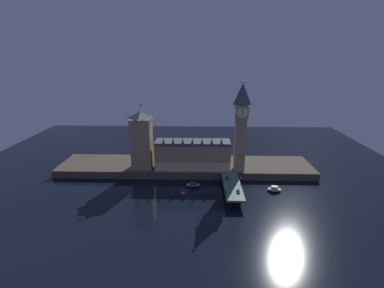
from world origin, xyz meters
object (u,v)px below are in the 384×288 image
street_lamp_near (226,190)px  street_lamp_mid (241,180)px  clock_tower (241,125)px  boat_upstream (193,185)px  pedestrian_far_rail (224,178)px  pedestrian_near_rail (226,193)px  car_northbound_lead (227,178)px  boat_downstream (274,189)px  victoria_tower (142,140)px  car_southbound_lead (238,191)px

street_lamp_near → street_lamp_mid: 18.96m
clock_tower → street_lamp_mid: bearing=-94.6°
street_lamp_near → boat_upstream: (-23.07, 25.30, -9.46)m
pedestrian_far_rail → pedestrian_near_rail: bearing=-90.0°
pedestrian_near_rail → pedestrian_far_rail: bearing=90.0°
street_lamp_near → street_lamp_mid: bearing=50.9°
pedestrian_near_rail → street_lamp_mid: (11.54, 13.54, 2.95)m
pedestrian_near_rail → street_lamp_near: bearing=-108.8°
pedestrian_far_rail → car_northbound_lead: bearing=22.1°
boat_upstream → boat_downstream: size_ratio=1.01×
street_lamp_near → street_lamp_mid: size_ratio=0.99×
victoria_tower → pedestrian_near_rail: (66.96, -48.19, -22.66)m
clock_tower → street_lamp_near: (-14.41, -45.45, -34.41)m
boat_downstream → victoria_tower: bearing=164.1°
street_lamp_mid → boat_upstream: bearing=163.2°
boat_downstream → street_lamp_near: bearing=-152.9°
car_southbound_lead → street_lamp_near: 9.98m
victoria_tower → street_lamp_near: 85.19m
car_southbound_lead → boat_downstream: size_ratio=0.42×
car_northbound_lead → car_southbound_lead: car_southbound_lead is taller
clock_tower → pedestrian_far_rail: clock_tower is taller
street_lamp_mid → pedestrian_near_rail: bearing=-130.4°
boat_upstream → clock_tower: bearing=28.3°
car_northbound_lead → street_lamp_mid: street_lamp_mid is taller
street_lamp_mid → street_lamp_near: bearing=-129.1°
car_northbound_lead → boat_upstream: 27.00m
victoria_tower → boat_downstream: 112.78m
car_southbound_lead → street_lamp_mid: bearing=74.0°
clock_tower → pedestrian_near_rail: clock_tower is taller
pedestrian_near_rail → boat_downstream: (37.86, 18.37, -6.41)m
car_northbound_lead → pedestrian_near_rail: bearing=-96.5°
pedestrian_far_rail → boat_downstream: size_ratio=0.17×
street_lamp_near → car_southbound_lead: bearing=22.5°
pedestrian_near_rail → street_lamp_mid: street_lamp_mid is taller
clock_tower → pedestrian_near_rail: 59.58m
pedestrian_near_rail → boat_upstream: pedestrian_near_rail is taller
car_southbound_lead → street_lamp_mid: 11.97m
pedestrian_near_rail → car_southbound_lead: bearing=16.3°
car_southbound_lead → pedestrian_near_rail: 8.71m
car_northbound_lead → boat_downstream: size_ratio=0.36×
street_lamp_mid → car_northbound_lead: bearing=129.1°
clock_tower → boat_upstream: bearing=-151.7°
car_northbound_lead → boat_downstream: bearing=-9.6°
clock_tower → pedestrian_far_rail: size_ratio=40.00×
car_northbound_lead → pedestrian_far_rail: 3.02m
clock_tower → street_lamp_near: size_ratio=11.88×
car_northbound_lead → boat_upstream: (-26.25, -0.21, -6.29)m
clock_tower → victoria_tower: 82.38m
street_lamp_mid → boat_upstream: street_lamp_mid is taller
pedestrian_far_rail → boat_upstream: bearing=177.7°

